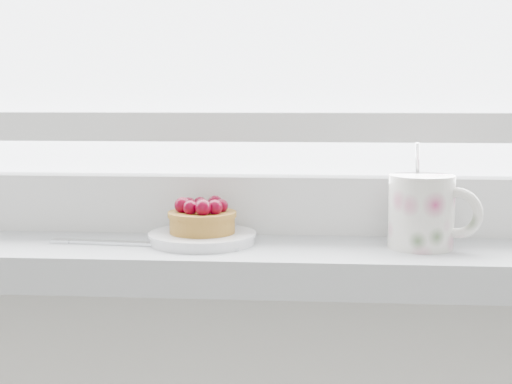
# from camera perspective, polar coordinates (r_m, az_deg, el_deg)

# --- Properties ---
(saucer) EXTENTS (0.12, 0.12, 0.01)m
(saucer) POSITION_cam_1_polar(r_m,az_deg,el_deg) (0.82, -4.31, -3.67)
(saucer) COLOR white
(saucer) RESTS_ON windowsill
(raspberry_tart) EXTENTS (0.08, 0.08, 0.04)m
(raspberry_tart) POSITION_cam_1_polar(r_m,az_deg,el_deg) (0.82, -4.33, -2.05)
(raspberry_tart) COLOR brown
(raspberry_tart) RESTS_ON saucer
(floral_mug) EXTENTS (0.11, 0.10, 0.12)m
(floral_mug) POSITION_cam_1_polar(r_m,az_deg,el_deg) (0.81, 13.27, -1.43)
(floral_mug) COLOR silver
(floral_mug) RESTS_ON windowsill
(fork) EXTENTS (0.22, 0.04, 0.00)m
(fork) POSITION_cam_1_polar(r_m,az_deg,el_deg) (0.82, -9.00, -4.10)
(fork) COLOR silver
(fork) RESTS_ON windowsill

